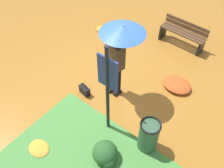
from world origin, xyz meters
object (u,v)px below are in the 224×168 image
Objects in this scene: person_with_umbrella at (119,44)px; handbag at (85,90)px; info_sign_post at (108,83)px; trash_bin at (148,136)px; park_bench at (183,34)px.

handbag is at bearing -138.98° from person_with_umbrella.
info_sign_post is 1.39m from trash_bin.
info_sign_post is at bearing -87.97° from park_bench.
person_with_umbrella is at bearing 41.02° from handbag.
park_bench is at bearing 83.38° from person_with_umbrella.
info_sign_post is 6.22× the size of handbag.
trash_bin reaches higher than handbag.
handbag is 3.48m from park_bench.
handbag is at bearing 172.31° from trash_bin.
info_sign_post is at bearing -64.39° from person_with_umbrella.
info_sign_post is 1.64× the size of park_bench.
info_sign_post is 2.76× the size of trash_bin.
trash_bin is at bearing 7.33° from info_sign_post.
person_with_umbrella is at bearing 115.61° from info_sign_post.
trash_bin is at bearing -7.69° from handbag.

